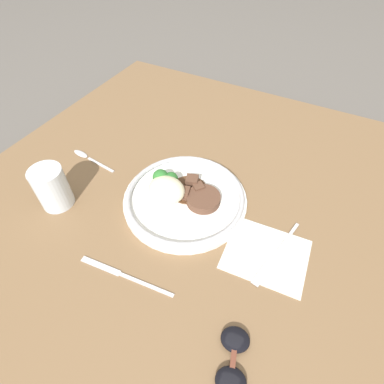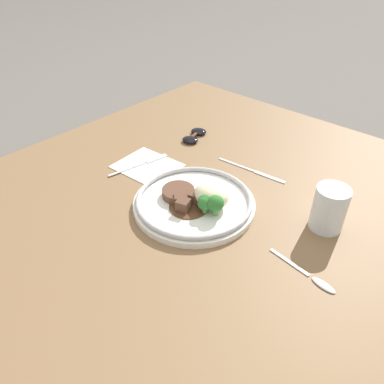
{
  "view_description": "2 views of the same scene",
  "coord_description": "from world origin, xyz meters",
  "px_view_note": "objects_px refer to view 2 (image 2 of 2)",
  "views": [
    {
      "loc": [
        -0.22,
        0.37,
        0.58
      ],
      "look_at": [
        0.0,
        -0.05,
        0.06
      ],
      "focal_mm": 28.0,
      "sensor_mm": 36.0,
      "label": 1
    },
    {
      "loc": [
        0.48,
        -0.56,
        0.59
      ],
      "look_at": [
        -0.01,
        -0.02,
        0.06
      ],
      "focal_mm": 35.0,
      "sensor_mm": 36.0,
      "label": 2
    }
  ],
  "objects_px": {
    "juice_glass": "(329,210)",
    "fork": "(144,163)",
    "plate": "(196,201)",
    "spoon": "(315,279)",
    "sunglasses": "(194,135)",
    "knife": "(253,171)"
  },
  "relations": [
    {
      "from": "juice_glass",
      "to": "fork",
      "type": "bearing_deg",
      "value": -169.73
    },
    {
      "from": "plate",
      "to": "juice_glass",
      "type": "height_order",
      "value": "juice_glass"
    },
    {
      "from": "spoon",
      "to": "plate",
      "type": "bearing_deg",
      "value": -175.88
    },
    {
      "from": "fork",
      "to": "sunglasses",
      "type": "relative_size",
      "value": 1.6
    },
    {
      "from": "fork",
      "to": "sunglasses",
      "type": "xyz_separation_m",
      "value": [
        0.0,
        0.21,
        0.0
      ]
    },
    {
      "from": "spoon",
      "to": "knife",
      "type": "bearing_deg",
      "value": 148.76
    },
    {
      "from": "juice_glass",
      "to": "knife",
      "type": "height_order",
      "value": "juice_glass"
    },
    {
      "from": "plate",
      "to": "knife",
      "type": "relative_size",
      "value": 1.41
    },
    {
      "from": "plate",
      "to": "spoon",
      "type": "relative_size",
      "value": 1.92
    },
    {
      "from": "plate",
      "to": "spoon",
      "type": "xyz_separation_m",
      "value": [
        0.32,
        -0.02,
        -0.02
      ]
    },
    {
      "from": "knife",
      "to": "sunglasses",
      "type": "height_order",
      "value": "sunglasses"
    },
    {
      "from": "sunglasses",
      "to": "plate",
      "type": "bearing_deg",
      "value": -63.64
    },
    {
      "from": "sunglasses",
      "to": "spoon",
      "type": "bearing_deg",
      "value": -42.43
    },
    {
      "from": "plate",
      "to": "knife",
      "type": "bearing_deg",
      "value": 86.63
    },
    {
      "from": "plate",
      "to": "knife",
      "type": "distance_m",
      "value": 0.22
    },
    {
      "from": "juice_glass",
      "to": "knife",
      "type": "bearing_deg",
      "value": 161.62
    },
    {
      "from": "plate",
      "to": "sunglasses",
      "type": "bearing_deg",
      "value": 132.15
    },
    {
      "from": "juice_glass",
      "to": "sunglasses",
      "type": "height_order",
      "value": "juice_glass"
    },
    {
      "from": "spoon",
      "to": "sunglasses",
      "type": "height_order",
      "value": "sunglasses"
    },
    {
      "from": "knife",
      "to": "sunglasses",
      "type": "xyz_separation_m",
      "value": [
        -0.25,
        0.04,
        0.01
      ]
    },
    {
      "from": "plate",
      "to": "fork",
      "type": "relative_size",
      "value": 1.58
    },
    {
      "from": "juice_glass",
      "to": "fork",
      "type": "height_order",
      "value": "juice_glass"
    }
  ]
}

